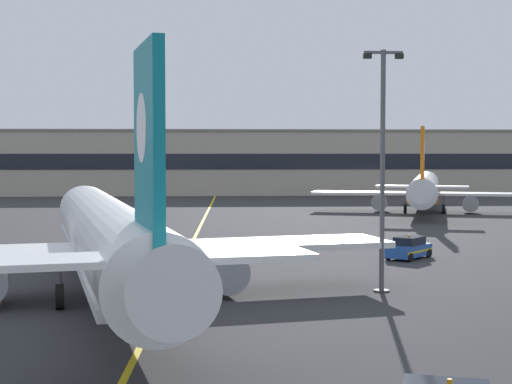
# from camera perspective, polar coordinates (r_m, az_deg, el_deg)

# --- Properties ---
(ground_plane) EXTENTS (400.00, 400.00, 0.00)m
(ground_plane) POSITION_cam_1_polar(r_m,az_deg,el_deg) (33.21, -6.62, -10.98)
(ground_plane) COLOR #2D2D30
(taxiway_centreline) EXTENTS (6.08, 179.92, 0.01)m
(taxiway_centreline) POSITION_cam_1_polar(r_m,az_deg,el_deg) (62.72, -4.97, -4.40)
(taxiway_centreline) COLOR yellow
(taxiway_centreline) RESTS_ON ground
(airliner_foreground) EXTENTS (32.28, 41.12, 11.65)m
(airliner_foreground) POSITION_cam_1_polar(r_m,az_deg,el_deg) (43.47, -10.50, -3.21)
(airliner_foreground) COLOR white
(airliner_foreground) RESTS_ON ground
(airliner_background) EXTENTS (29.69, 37.63, 10.78)m
(airliner_background) POSITION_cam_1_polar(r_m,az_deg,el_deg) (106.72, 11.92, 0.23)
(airliner_background) COLOR white
(airliner_background) RESTS_ON ground
(apron_lamp_post) EXTENTS (2.24, 0.90, 13.65)m
(apron_lamp_post) POSITION_cam_1_polar(r_m,az_deg,el_deg) (45.69, 9.00, 1.83)
(apron_lamp_post) COLOR #515156
(apron_lamp_post) RESTS_ON ground
(service_car_nearest) EXTENTS (4.09, 4.36, 1.79)m
(service_car_nearest) POSITION_cam_1_polar(r_m,az_deg,el_deg) (60.62, 10.84, -3.97)
(service_car_nearest) COLOR #2351A8
(service_car_nearest) RESTS_ON ground
(terminal_building) EXTENTS (114.92, 12.40, 11.97)m
(terminal_building) POSITION_cam_1_polar(r_m,az_deg,el_deg) (149.17, -0.02, 2.14)
(terminal_building) COLOR #B2A893
(terminal_building) RESTS_ON ground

